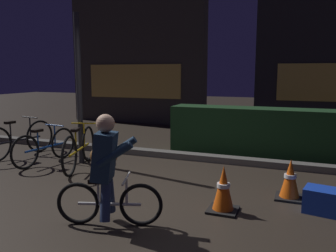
% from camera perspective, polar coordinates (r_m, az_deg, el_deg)
% --- Properties ---
extents(ground_plane, '(40.00, 40.00, 0.00)m').
position_cam_1_polar(ground_plane, '(4.90, -4.87, -11.34)').
color(ground_plane, '#2D261E').
extents(sidewalk_curb, '(12.00, 0.24, 0.12)m').
position_cam_1_polar(sidewalk_curb, '(6.83, 3.41, -4.97)').
color(sidewalk_curb, '#56544F').
rests_on(sidewalk_curb, ground).
extents(hedge_row, '(4.80, 0.70, 0.97)m').
position_cam_1_polar(hedge_row, '(7.31, 19.25, -1.15)').
color(hedge_row, '#19381C').
rests_on(hedge_row, ground).
extents(storefront_left, '(4.73, 0.54, 4.37)m').
position_cam_1_polar(storefront_left, '(11.88, -5.10, 11.13)').
color(storefront_left, '#383330').
rests_on(storefront_left, ground).
extents(storefront_right, '(4.47, 0.54, 4.90)m').
position_cam_1_polar(storefront_right, '(11.35, 25.91, 11.73)').
color(storefront_right, '#262328').
rests_on(storefront_right, ground).
extents(street_post, '(0.10, 0.10, 2.74)m').
position_cam_1_polar(street_post, '(6.57, -14.43, 5.79)').
color(street_post, '#2D2D33').
rests_on(street_post, ground).
extents(parked_bike_leftmost, '(0.46, 1.69, 0.78)m').
position_cam_1_polar(parked_bike_leftmost, '(7.56, -23.31, -2.05)').
color(parked_bike_leftmost, black).
rests_on(parked_bike_leftmost, ground).
extents(parked_bike_left_mid, '(0.46, 1.51, 0.70)m').
position_cam_1_polar(parked_bike_left_mid, '(6.84, -19.57, -3.21)').
color(parked_bike_left_mid, black).
rests_on(parked_bike_left_mid, ground).
extents(parked_bike_center_left, '(0.58, 1.62, 0.78)m').
position_cam_1_polar(parked_bike_center_left, '(6.33, -14.34, -3.63)').
color(parked_bike_center_left, black).
rests_on(parked_bike_center_left, ground).
extents(traffic_cone_near, '(0.36, 0.36, 0.57)m').
position_cam_1_polar(traffic_cone_near, '(4.34, 9.10, -10.27)').
color(traffic_cone_near, black).
rests_on(traffic_cone_near, ground).
extents(traffic_cone_far, '(0.36, 0.36, 0.55)m').
position_cam_1_polar(traffic_cone_far, '(4.97, 19.44, -8.34)').
color(traffic_cone_far, black).
rests_on(traffic_cone_far, ground).
extents(blue_crate, '(0.49, 0.39, 0.30)m').
position_cam_1_polar(blue_crate, '(4.67, 24.23, -11.16)').
color(blue_crate, '#193DB7').
rests_on(blue_crate, ground).
extents(cyclist, '(1.14, 0.50, 1.25)m').
position_cam_1_polar(cyclist, '(3.89, -10.05, -7.07)').
color(cyclist, black).
rests_on(cyclist, ground).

